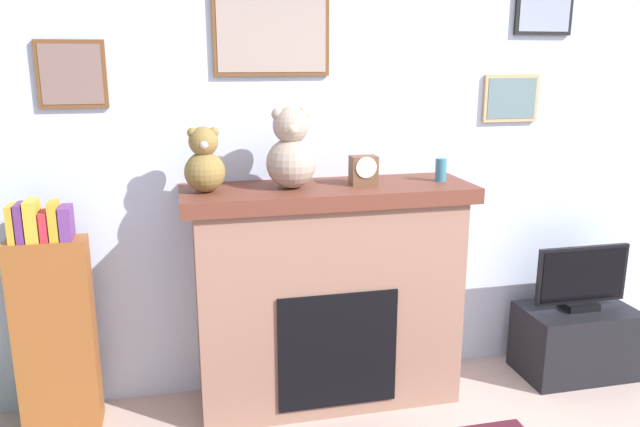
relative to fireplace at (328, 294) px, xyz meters
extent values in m
cube|color=silver|center=(0.36, 0.29, 0.68)|extent=(5.20, 0.12, 2.60)
cube|color=brown|center=(-0.25, 0.22, 1.36)|extent=(0.60, 0.02, 0.41)
cube|color=gray|center=(-0.25, 0.21, 1.36)|extent=(0.56, 0.00, 0.37)
cube|color=brown|center=(-1.24, 0.22, 1.17)|extent=(0.33, 0.02, 0.33)
cube|color=#755C55|center=(-1.24, 0.21, 1.17)|extent=(0.29, 0.00, 0.29)
cube|color=tan|center=(1.14, 0.22, 1.02)|extent=(0.34, 0.02, 0.27)
cube|color=slate|center=(1.14, 0.21, 1.02)|extent=(0.30, 0.00, 0.23)
cube|color=black|center=(1.31, 0.22, 1.52)|extent=(0.35, 0.02, 0.29)
cube|color=#8A95AD|center=(1.31, 0.21, 1.52)|extent=(0.31, 0.00, 0.25)
cube|color=#8F6756|center=(0.00, 0.00, -0.05)|extent=(1.40, 0.46, 1.14)
cube|color=brown|center=(0.00, 0.00, 0.56)|extent=(1.52, 0.52, 0.08)
cube|color=black|center=(0.00, -0.23, -0.22)|extent=(0.63, 0.02, 0.63)
cube|color=brown|center=(-1.41, 0.03, -0.11)|extent=(0.38, 0.16, 1.01)
cube|color=gold|center=(-1.54, 0.03, 0.48)|extent=(0.03, 0.13, 0.18)
cube|color=#582969|center=(-1.50, 0.03, 0.49)|extent=(0.03, 0.13, 0.19)
cube|color=gold|center=(-1.45, 0.03, 0.49)|extent=(0.06, 0.13, 0.20)
cube|color=#BB2633|center=(-1.40, 0.03, 0.46)|extent=(0.04, 0.13, 0.14)
cube|color=gold|center=(-1.35, 0.03, 0.49)|extent=(0.04, 0.13, 0.19)
cube|color=#613379|center=(-1.30, 0.03, 0.47)|extent=(0.05, 0.13, 0.16)
cube|color=black|center=(1.52, -0.07, -0.41)|extent=(0.66, 0.40, 0.42)
cube|color=black|center=(1.52, -0.07, -0.18)|extent=(0.20, 0.14, 0.04)
cube|color=black|center=(1.52, -0.07, 0.01)|extent=(0.58, 0.03, 0.34)
cube|color=black|center=(1.52, -0.08, 0.01)|extent=(0.54, 0.00, 0.30)
cylinder|color=teal|center=(0.62, -0.02, 0.67)|extent=(0.06, 0.06, 0.12)
cube|color=brown|center=(0.19, -0.02, 0.68)|extent=(0.14, 0.10, 0.15)
cylinder|color=white|center=(0.19, -0.07, 0.70)|extent=(0.11, 0.01, 0.11)
sphere|color=olive|center=(-0.63, -0.02, 0.70)|extent=(0.20, 0.20, 0.20)
sphere|color=olive|center=(-0.63, -0.02, 0.86)|extent=(0.14, 0.14, 0.14)
sphere|color=olive|center=(-0.68, -0.02, 0.90)|extent=(0.05, 0.05, 0.05)
sphere|color=olive|center=(-0.58, -0.02, 0.90)|extent=(0.05, 0.05, 0.05)
sphere|color=beige|center=(-0.63, -0.08, 0.85)|extent=(0.04, 0.04, 0.04)
sphere|color=#A08E7E|center=(-0.20, -0.02, 0.73)|extent=(0.26, 0.26, 0.26)
sphere|color=#A08E7E|center=(-0.20, -0.02, 0.92)|extent=(0.18, 0.18, 0.18)
sphere|color=#A08E7E|center=(-0.26, -0.02, 0.98)|extent=(0.06, 0.06, 0.06)
sphere|color=#A08E7E|center=(-0.13, -0.02, 0.98)|extent=(0.06, 0.06, 0.06)
sphere|color=beige|center=(-0.20, -0.09, 0.91)|extent=(0.06, 0.06, 0.06)
camera|label=1|loc=(-0.75, -3.08, 1.25)|focal=34.86mm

